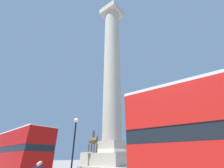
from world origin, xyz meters
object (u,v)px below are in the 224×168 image
(bus_b, at_px, (18,151))
(equestrian_statue, at_px, (92,159))
(monument_column, at_px, (112,85))
(street_lamp, at_px, (74,142))

(bus_b, height_order, equestrian_statue, equestrian_statue)
(monument_column, height_order, bus_b, monument_column)
(bus_b, bearing_deg, equestrian_statue, 93.06)
(monument_column, relative_size, equestrian_statue, 4.03)
(equestrian_statue, bearing_deg, bus_b, -81.90)
(monument_column, relative_size, street_lamp, 4.45)
(equestrian_statue, height_order, street_lamp, equestrian_statue)
(street_lamp, bearing_deg, equestrian_statue, 124.55)
(monument_column, height_order, equestrian_statue, monument_column)
(bus_b, bearing_deg, monument_column, 36.27)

